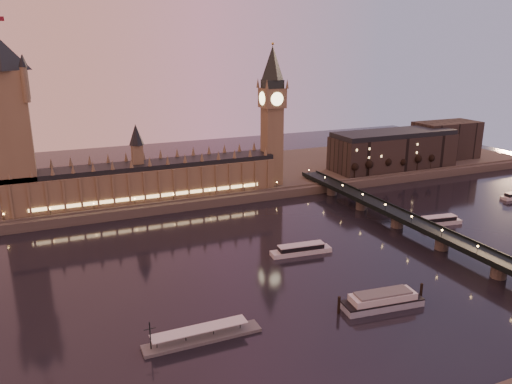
% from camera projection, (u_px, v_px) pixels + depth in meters
% --- Properties ---
extents(ground, '(700.00, 700.00, 0.00)m').
position_uv_depth(ground, '(276.00, 264.00, 256.72)').
color(ground, black).
rests_on(ground, ground).
extents(far_embankment, '(560.00, 130.00, 6.00)m').
position_uv_depth(far_embankment, '(223.00, 177.00, 412.50)').
color(far_embankment, '#423D35').
rests_on(far_embankment, ground).
extents(palace_of_westminster, '(180.00, 26.62, 52.00)m').
position_uv_depth(palace_of_westminster, '(148.00, 176.00, 341.74)').
color(palace_of_westminster, brown).
rests_on(palace_of_westminster, ground).
extents(victoria_tower, '(31.68, 31.68, 118.00)m').
position_uv_depth(victoria_tower, '(10.00, 119.00, 298.82)').
color(victoria_tower, brown).
rests_on(victoria_tower, ground).
extents(big_ben, '(17.68, 17.68, 104.00)m').
position_uv_depth(big_ben, '(272.00, 108.00, 365.62)').
color(big_ben, brown).
rests_on(big_ben, ground).
extents(westminster_bridge, '(13.20, 260.00, 15.30)m').
position_uv_depth(westminster_bridge, '(418.00, 229.00, 290.06)').
color(westminster_bridge, black).
rests_on(westminster_bridge, ground).
extents(city_block, '(155.00, 45.00, 34.00)m').
position_uv_depth(city_block, '(411.00, 146.00, 439.91)').
color(city_block, black).
rests_on(city_block, ground).
extents(bare_tree_0, '(6.05, 6.05, 12.30)m').
position_uv_depth(bare_tree_0, '(354.00, 167.00, 394.35)').
color(bare_tree_0, black).
rests_on(bare_tree_0, ground).
extents(bare_tree_1, '(6.05, 6.05, 12.30)m').
position_uv_depth(bare_tree_1, '(371.00, 165.00, 400.27)').
color(bare_tree_1, black).
rests_on(bare_tree_1, ground).
extents(bare_tree_2, '(6.05, 6.05, 12.30)m').
position_uv_depth(bare_tree_2, '(386.00, 164.00, 406.19)').
color(bare_tree_2, black).
rests_on(bare_tree_2, ground).
extents(bare_tree_3, '(6.05, 6.05, 12.30)m').
position_uv_depth(bare_tree_3, '(402.00, 162.00, 412.12)').
color(bare_tree_3, black).
rests_on(bare_tree_3, ground).
extents(bare_tree_4, '(6.05, 6.05, 12.30)m').
position_uv_depth(bare_tree_4, '(417.00, 160.00, 418.04)').
color(bare_tree_4, black).
rests_on(bare_tree_4, ground).
extents(bare_tree_5, '(6.05, 6.05, 12.30)m').
position_uv_depth(bare_tree_5, '(431.00, 159.00, 423.96)').
color(bare_tree_5, black).
rests_on(bare_tree_5, ground).
extents(cruise_boat_a, '(34.05, 10.40, 5.36)m').
position_uv_depth(cruise_boat_a, '(301.00, 249.00, 268.52)').
color(cruise_boat_a, silver).
rests_on(cruise_boat_a, ground).
extents(cruise_boat_b, '(30.15, 11.45, 5.43)m').
position_uv_depth(cruise_boat_b, '(439.00, 221.00, 312.39)').
color(cruise_boat_b, silver).
rests_on(cruise_boat_b, ground).
extents(moored_barge, '(41.01, 13.70, 7.56)m').
position_uv_depth(moored_barge, '(382.00, 300.00, 213.39)').
color(moored_barge, '#8C9DB3').
rests_on(moored_barge, ground).
extents(pontoon_pier, '(46.05, 7.68, 12.28)m').
position_uv_depth(pontoon_pier, '(202.00, 337.00, 190.04)').
color(pontoon_pier, '#595B5E').
rests_on(pontoon_pier, ground).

